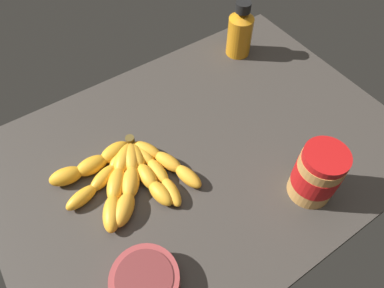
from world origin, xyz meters
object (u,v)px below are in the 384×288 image
(small_bowl, at_px, (145,281))
(peanut_butter_jar, at_px, (317,174))
(honey_bottle, at_px, (240,31))
(banana_bunch, at_px, (128,174))

(small_bowl, bearing_deg, peanut_butter_jar, 176.16)
(peanut_butter_jar, bearing_deg, honey_bottle, -109.69)
(banana_bunch, xyz_separation_m, peanut_butter_jar, (-0.30, 0.24, 0.05))
(honey_bottle, bearing_deg, small_bowl, 37.57)
(banana_bunch, height_order, honey_bottle, honey_bottle)
(peanut_butter_jar, height_order, honey_bottle, honey_bottle)
(banana_bunch, xyz_separation_m, honey_bottle, (-0.45, -0.20, 0.05))
(banana_bunch, height_order, small_bowl, small_bowl)
(honey_bottle, bearing_deg, banana_bunch, 23.39)
(banana_bunch, distance_m, peanut_butter_jar, 0.38)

